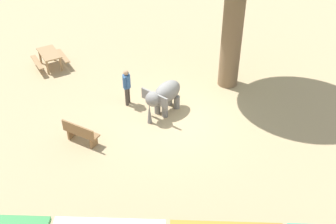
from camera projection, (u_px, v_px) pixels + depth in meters
ground_plane at (171, 117)px, 16.62m from camera, size 60.00×60.00×0.00m
elephant at (164, 95)px, 16.40m from camera, size 1.70×1.81×1.32m
person_handler at (127, 85)px, 16.83m from camera, size 0.32×0.50×1.62m
wooden_bench at (80, 133)px, 15.06m from camera, size 1.43×1.00×0.88m
picnic_table_near at (50, 56)px, 19.56m from camera, size 2.05×2.06×0.78m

